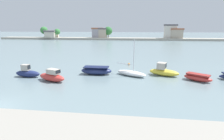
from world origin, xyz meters
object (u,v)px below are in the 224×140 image
(moored_boat_4, at_px, (96,71))
(moored_boat_5, at_px, (131,73))
(moored_boat_2, at_px, (28,73))
(mooring_buoy_0, at_px, (129,64))
(moored_boat_3, at_px, (52,76))
(moored_boat_7, at_px, (198,78))
(moored_boat_6, at_px, (164,71))

(moored_boat_4, relative_size, moored_boat_5, 0.87)
(moored_boat_2, xyz_separation_m, mooring_buoy_0, (13.51, 9.22, -0.38))
(moored_boat_3, bearing_deg, moored_boat_5, 41.19)
(moored_boat_4, bearing_deg, mooring_buoy_0, 56.70)
(moored_boat_5, distance_m, mooring_buoy_0, 6.97)
(moored_boat_4, xyz_separation_m, mooring_buoy_0, (4.48, 6.76, -0.35))
(moored_boat_7, bearing_deg, moored_boat_6, -172.73)
(moored_boat_3, relative_size, moored_boat_6, 0.97)
(moored_boat_7, distance_m, mooring_buoy_0, 12.19)
(moored_boat_3, relative_size, moored_boat_5, 0.82)
(moored_boat_4, height_order, moored_boat_6, moored_boat_6)
(moored_boat_2, xyz_separation_m, moored_boat_5, (14.04, 2.28, -0.18))
(moored_boat_6, bearing_deg, moored_boat_3, -141.98)
(moored_boat_5, distance_m, moored_boat_7, 8.50)
(moored_boat_7, bearing_deg, moored_boat_5, -154.41)
(moored_boat_3, relative_size, mooring_buoy_0, 10.99)
(moored_boat_5, xyz_separation_m, moored_boat_7, (8.39, -1.36, 0.04))
(moored_boat_6, height_order, moored_boat_7, moored_boat_6)
(moored_boat_3, xyz_separation_m, moored_boat_5, (9.88, 3.65, -0.21))
(moored_boat_6, bearing_deg, moored_boat_5, -150.15)
(moored_boat_5, bearing_deg, moored_boat_4, -152.88)
(moored_boat_3, height_order, moored_boat_6, moored_boat_6)
(moored_boat_5, distance_m, moored_boat_6, 4.54)
(moored_boat_5, relative_size, moored_boat_6, 1.18)
(moored_boat_4, xyz_separation_m, moored_boat_6, (9.49, 0.49, 0.08))
(moored_boat_3, distance_m, moored_boat_5, 10.53)
(moored_boat_2, xyz_separation_m, moored_boat_6, (18.53, 2.95, 0.05))
(moored_boat_2, height_order, moored_boat_4, moored_boat_2)
(moored_boat_2, relative_size, moored_boat_4, 0.81)
(moored_boat_2, relative_size, moored_boat_7, 1.03)
(moored_boat_4, distance_m, moored_boat_6, 9.50)
(mooring_buoy_0, bearing_deg, moored_boat_3, -131.43)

